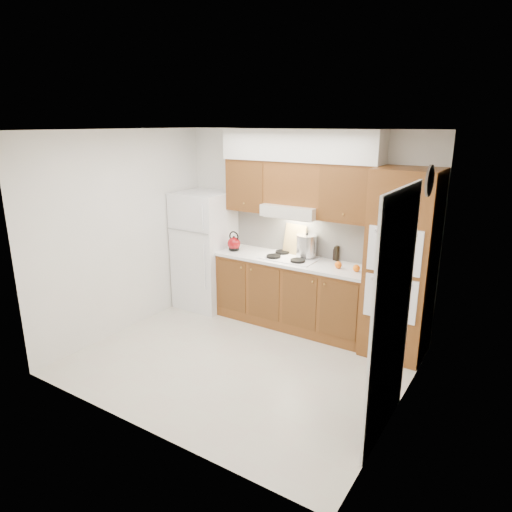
{
  "coord_description": "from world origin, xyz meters",
  "views": [
    {
      "loc": [
        2.71,
        -3.93,
        2.67
      ],
      "look_at": [
        -0.07,
        0.45,
        1.15
      ],
      "focal_mm": 32.0,
      "sensor_mm": 36.0,
      "label": 1
    }
  ],
  "objects": [
    {
      "name": "upper_cab_over_hood",
      "position": [
        -0.02,
        1.33,
        1.92
      ],
      "size": [
        0.75,
        0.33,
        0.55
      ],
      "primitive_type": "cube",
      "color": "brown",
      "rests_on": "range_hood"
    },
    {
      "name": "base_cabinets",
      "position": [
        0.02,
        1.2,
        0.45
      ],
      "size": [
        2.11,
        0.6,
        0.9
      ],
      "primitive_type": "cube",
      "color": "brown",
      "rests_on": "floor"
    },
    {
      "name": "wall_left",
      "position": [
        -1.8,
        0.0,
        1.3
      ],
      "size": [
        0.02,
        3.0,
        2.6
      ],
      "primitive_type": "cube",
      "color": "white",
      "rests_on": "floor"
    },
    {
      "name": "floor",
      "position": [
        0.0,
        0.0,
        0.0
      ],
      "size": [
        3.6,
        3.6,
        0.0
      ],
      "primitive_type": "plane",
      "color": "beige",
      "rests_on": "ground"
    },
    {
      "name": "orange_far",
      "position": [
        0.69,
        1.14,
        0.98
      ],
      "size": [
        0.09,
        0.09,
        0.09
      ],
      "primitive_type": "sphere",
      "rotation": [
        0.0,
        0.0,
        -0.02
      ],
      "color": "orange",
      "rests_on": "countertop"
    },
    {
      "name": "cooktop",
      "position": [
        -0.02,
        1.21,
        0.95
      ],
      "size": [
        0.74,
        0.5,
        0.01
      ],
      "primitive_type": "cube",
      "color": "white",
      "rests_on": "countertop"
    },
    {
      "name": "stock_pot",
      "position": [
        0.16,
        1.33,
        1.11
      ],
      "size": [
        0.34,
        0.34,
        0.28
      ],
      "primitive_type": "cylinder",
      "rotation": [
        0.0,
        0.0,
        -0.34
      ],
      "color": "silver",
      "rests_on": "cooktop"
    },
    {
      "name": "soffit",
      "position": [
        0.03,
        1.32,
        2.4
      ],
      "size": [
        2.13,
        0.36,
        0.4
      ],
      "primitive_type": "cube",
      "color": "silver",
      "rests_on": "wall_back"
    },
    {
      "name": "oven_cabinet",
      "position": [
        1.44,
        1.18,
        1.1
      ],
      "size": [
        0.7,
        0.65,
        2.2
      ],
      "primitive_type": "cube",
      "color": "brown",
      "rests_on": "floor"
    },
    {
      "name": "backsplash",
      "position": [
        0.02,
        1.49,
        1.22
      ],
      "size": [
        2.11,
        0.03,
        0.56
      ],
      "primitive_type": "cube",
      "color": "white",
      "rests_on": "countertop"
    },
    {
      "name": "cutting_board",
      "position": [
        -0.06,
        1.4,
        1.14
      ],
      "size": [
        0.34,
        0.15,
        0.43
      ],
      "primitive_type": "cube",
      "rotation": [
        -0.21,
        0.0,
        -0.11
      ],
      "color": "tan",
      "rests_on": "countertop"
    },
    {
      "name": "kettle",
      "position": [
        -0.87,
        1.12,
        1.04
      ],
      "size": [
        0.21,
        0.21,
        0.18
      ],
      "primitive_type": "sphere",
      "rotation": [
        0.0,
        0.0,
        0.14
      ],
      "color": "maroon",
      "rests_on": "countertop"
    },
    {
      "name": "fridge",
      "position": [
        -1.41,
        1.14,
        0.86
      ],
      "size": [
        0.75,
        0.72,
        1.72
      ],
      "primitive_type": "cube",
      "color": "white",
      "rests_on": "floor"
    },
    {
      "name": "upper_cab_left",
      "position": [
        -0.71,
        1.33,
        1.85
      ],
      "size": [
        0.63,
        0.33,
        0.7
      ],
      "primitive_type": "cube",
      "color": "brown",
      "rests_on": "wall_back"
    },
    {
      "name": "upper_cab_right",
      "position": [
        0.72,
        1.33,
        1.85
      ],
      "size": [
        0.73,
        0.33,
        0.7
      ],
      "primitive_type": "cube",
      "color": "brown",
      "rests_on": "wall_back"
    },
    {
      "name": "wall_right",
      "position": [
        1.8,
        0.0,
        1.3
      ],
      "size": [
        0.02,
        3.0,
        2.6
      ],
      "primitive_type": "cube",
      "color": "white",
      "rests_on": "floor"
    },
    {
      "name": "condiment_b",
      "position": [
        0.52,
        1.45,
        1.03
      ],
      "size": [
        0.06,
        0.06,
        0.18
      ],
      "primitive_type": "cylinder",
      "rotation": [
        0.0,
        0.0,
        -0.06
      ],
      "color": "black",
      "rests_on": "countertop"
    },
    {
      "name": "condiment_c",
      "position": [
        0.51,
        1.45,
        1.01
      ],
      "size": [
        0.05,
        0.05,
        0.15
      ],
      "primitive_type": "cylinder",
      "rotation": [
        0.0,
        0.0,
        -0.08
      ],
      "color": "black",
      "rests_on": "countertop"
    },
    {
      "name": "doorway",
      "position": [
        1.79,
        -0.35,
        1.05
      ],
      "size": [
        0.02,
        0.9,
        2.1
      ],
      "primitive_type": "cube",
      "color": "black",
      "rests_on": "floor"
    },
    {
      "name": "condiment_a",
      "position": [
        0.55,
        1.44,
        1.04
      ],
      "size": [
        0.06,
        0.06,
        0.2
      ],
      "primitive_type": "cylinder",
      "rotation": [
        0.0,
        0.0,
        -0.04
      ],
      "color": "black",
      "rests_on": "countertop"
    },
    {
      "name": "ceiling",
      "position": [
        0.0,
        0.0,
        2.6
      ],
      "size": [
        3.6,
        3.6,
        0.0
      ],
      "primitive_type": "plane",
      "color": "white",
      "rests_on": "wall_back"
    },
    {
      "name": "wall_clock",
      "position": [
        1.79,
        0.55,
        2.15
      ],
      "size": [
        0.02,
        0.3,
        0.3
      ],
      "primitive_type": "cylinder",
      "rotation": [
        0.0,
        1.57,
        0.0
      ],
      "color": "#3F3833",
      "rests_on": "wall_right"
    },
    {
      "name": "wall_back",
      "position": [
        0.0,
        1.5,
        1.3
      ],
      "size": [
        3.6,
        0.02,
        2.6
      ],
      "primitive_type": "cube",
      "color": "white",
      "rests_on": "floor"
    },
    {
      "name": "orange_near",
      "position": [
        0.93,
        1.14,
        0.98
      ],
      "size": [
        0.1,
        0.1,
        0.09
      ],
      "primitive_type": "sphere",
      "rotation": [
        0.0,
        0.0,
        -0.16
      ],
      "color": "orange",
      "rests_on": "countertop"
    },
    {
      "name": "countertop",
      "position": [
        0.03,
        1.19,
        0.92
      ],
      "size": [
        2.13,
        0.62,
        0.04
      ],
      "primitive_type": "cube",
      "color": "white",
      "rests_on": "base_cabinets"
    },
    {
      "name": "range_hood",
      "position": [
        -0.02,
        1.27,
        1.57
      ],
      "size": [
        0.75,
        0.45,
        0.15
      ],
      "primitive_type": "cube",
      "color": "silver",
      "rests_on": "wall_back"
    }
  ]
}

